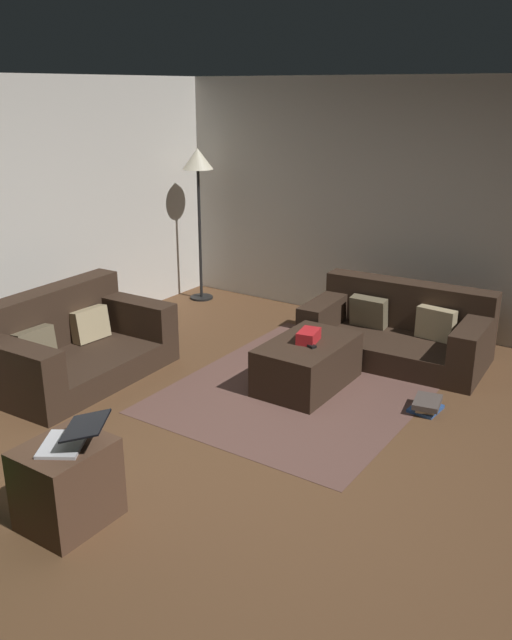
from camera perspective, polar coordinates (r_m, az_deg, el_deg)
ground_plane at (r=4.85m, az=1.34°, el=-11.45°), size 6.40×6.40×0.00m
corner_partition at (r=7.12m, az=15.35°, el=9.13°), size 0.12×6.40×2.60m
couch_left at (r=6.20m, az=-15.71°, el=-2.13°), size 1.67×1.04×0.77m
couch_right at (r=6.56m, az=12.18°, el=-0.88°), size 1.01×1.73×0.69m
ottoman at (r=5.81m, az=4.44°, el=-3.77°), size 0.96×0.60×0.41m
gift_box at (r=5.71m, az=4.53°, el=-1.39°), size 0.27×0.19×0.10m
tv_remote at (r=5.63m, az=4.51°, el=-2.12°), size 0.10×0.17×0.02m
side_table at (r=4.21m, az=-15.89°, el=-13.39°), size 0.52×0.44×0.52m
laptop at (r=4.04m, az=-15.56°, el=-9.67°), size 0.47×0.49×0.17m
book_stack at (r=5.58m, az=14.43°, el=-7.08°), size 0.32×0.26×0.11m
corner_lamp at (r=7.96m, az=-5.00°, el=12.60°), size 0.36×0.36×1.82m
area_rug at (r=5.89m, az=4.38°, el=-5.59°), size 2.60×2.00×0.01m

